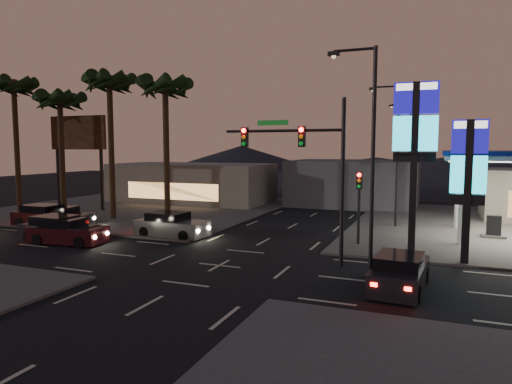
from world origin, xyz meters
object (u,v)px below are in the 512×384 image
at_px(car_lane_b_front, 171,225).
at_px(car_lane_b_rear, 45,216).
at_px(traffic_signal_mast, 307,157).
at_px(suv_station, 400,273).
at_px(car_lane_b_mid, 63,217).
at_px(pylon_sign_tall, 415,134).
at_px(pylon_sign_short, 468,169).
at_px(car_lane_a_front, 58,230).
at_px(car_lane_a_mid, 67,232).

xyz_separation_m(car_lane_b_front, car_lane_b_rear, (-10.56, -0.07, 0.00)).
bearing_deg(traffic_signal_mast, car_lane_b_front, 161.28).
bearing_deg(car_lane_b_rear, suv_station, -13.20).
bearing_deg(car_lane_b_mid, car_lane_b_front, -2.44).
xyz_separation_m(pylon_sign_tall, suv_station, (-0.12, -6.12, -5.71)).
bearing_deg(pylon_sign_tall, car_lane_b_rear, -179.40).
height_order(car_lane_b_front, suv_station, car_lane_b_front).
distance_m(pylon_sign_tall, traffic_signal_mast, 6.02).
xyz_separation_m(pylon_sign_short, car_lane_b_front, (-17.04, 0.81, -3.93)).
xyz_separation_m(car_lane_b_mid, suv_station, (23.77, -6.32, 0.02)).
bearing_deg(car_lane_b_mid, car_lane_a_front, -48.00).
bearing_deg(suv_station, car_lane_b_front, 157.66).
bearing_deg(car_lane_b_front, car_lane_b_mid, 177.56).
height_order(pylon_sign_tall, car_lane_b_rear, pylon_sign_tall).
bearing_deg(pylon_sign_tall, pylon_sign_short, -21.80).
distance_m(pylon_sign_tall, pylon_sign_short, 3.20).
bearing_deg(suv_station, pylon_sign_tall, 88.87).
bearing_deg(car_lane_b_mid, car_lane_a_mid, -43.44).
height_order(car_lane_a_front, car_lane_b_rear, car_lane_a_front).
bearing_deg(pylon_sign_tall, suv_station, -91.13).
bearing_deg(car_lane_a_mid, traffic_signal_mast, 3.04).
height_order(car_lane_a_mid, suv_station, car_lane_a_mid).
bearing_deg(pylon_sign_short, traffic_signal_mast, -160.87).
height_order(pylon_sign_tall, car_lane_a_mid, pylon_sign_tall).
bearing_deg(car_lane_b_mid, pylon_sign_tall, -0.49).
distance_m(pylon_sign_short, car_lane_a_mid, 22.25).
bearing_deg(pylon_sign_short, car_lane_b_rear, 178.47).
distance_m(traffic_signal_mast, car_lane_a_front, 15.98).
distance_m(car_lane_a_front, car_lane_b_rear, 6.30).
height_order(car_lane_b_mid, car_lane_b_rear, car_lane_b_rear).
distance_m(car_lane_b_rear, suv_station, 25.66).
distance_m(traffic_signal_mast, car_lane_b_rear, 21.11).
bearing_deg(car_lane_a_mid, pylon_sign_tall, 12.59).
height_order(car_lane_b_front, car_lane_b_mid, car_lane_b_front).
height_order(pylon_sign_short, suv_station, pylon_sign_short).
distance_m(car_lane_a_mid, car_lane_b_front, 6.16).
bearing_deg(pylon_sign_short, car_lane_b_front, 177.29).
distance_m(car_lane_a_mid, car_lane_b_mid, 6.52).
height_order(pylon_sign_tall, suv_station, pylon_sign_tall).
height_order(pylon_sign_short, car_lane_b_front, pylon_sign_short).
bearing_deg(suv_station, car_lane_a_front, 174.05).
bearing_deg(car_lane_b_mid, pylon_sign_short, -2.62).
height_order(car_lane_a_mid, car_lane_b_rear, car_lane_b_rear).
bearing_deg(traffic_signal_mast, car_lane_b_rear, 170.93).
height_order(pylon_sign_tall, car_lane_b_mid, pylon_sign_tall).
xyz_separation_m(car_lane_b_mid, car_lane_b_rear, (-1.22, -0.47, 0.06)).
relative_size(car_lane_a_front, car_lane_b_front, 1.00).
xyz_separation_m(pylon_sign_tall, car_lane_a_front, (-20.06, -4.04, -5.66)).
bearing_deg(car_lane_a_mid, pylon_sign_short, 8.61).
bearing_deg(car_lane_a_front, suv_station, -5.95).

